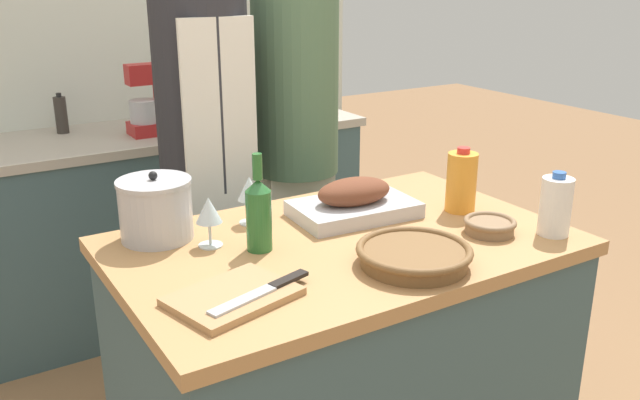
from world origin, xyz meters
TOP-DOWN VIEW (x-y plane):
  - kitchen_island at (0.00, 0.00)m, footprint 1.24×0.79m
  - back_counter at (0.00, 1.55)m, footprint 1.94×0.60m
  - back_wall at (0.00, 1.90)m, footprint 2.44×0.10m
  - roasting_pan at (0.13, 0.14)m, footprint 0.38×0.25m
  - wicker_basket at (0.06, -0.24)m, footprint 0.29×0.29m
  - cutting_board at (-0.41, -0.17)m, footprint 0.31×0.26m
  - stock_pot at (-0.43, 0.28)m, footprint 0.20×0.20m
  - mixing_bowl at (0.38, -0.18)m, footprint 0.15×0.15m
  - juice_jug at (0.44, 0.01)m, footprint 0.09×0.09m
  - milk_jug at (0.52, -0.28)m, footprint 0.09×0.09m
  - wine_bottle_green at (-0.23, 0.06)m, footprint 0.07×0.07m
  - wine_glass_left at (-0.33, 0.15)m, footprint 0.07×0.07m
  - wine_glass_right at (-0.16, 0.25)m, footprint 0.07×0.07m
  - knife_chef at (-0.35, -0.20)m, footprint 0.28×0.11m
  - stand_mixer at (-0.05, 1.47)m, footprint 0.18×0.14m
  - condiment_bottle_tall at (0.56, 1.56)m, footprint 0.06×0.06m
  - condiment_bottle_short at (0.46, 1.65)m, footprint 0.07×0.07m
  - condiment_bottle_extra at (-0.38, 1.70)m, footprint 0.05×0.05m
  - person_cook_aproned at (-0.06, 0.83)m, footprint 0.34×0.34m
  - person_cook_guest at (0.34, 0.85)m, footprint 0.34×0.34m

SIDE VIEW (x-z plane):
  - kitchen_island at x=0.00m, z-range 0.00..0.90m
  - back_counter at x=0.00m, z-range 0.00..0.91m
  - cutting_board at x=-0.41m, z-range 0.90..0.92m
  - knife_chef at x=-0.35m, z-range 0.92..0.93m
  - mixing_bowl at x=0.38m, z-range 0.90..0.94m
  - wicker_basket at x=0.06m, z-range 0.90..0.95m
  - roasting_pan at x=0.13m, z-range 0.89..1.01m
  - person_cook_guest at x=0.34m, z-range 0.10..1.82m
  - condiment_bottle_tall at x=0.56m, z-range 0.90..1.04m
  - condiment_bottle_short at x=0.46m, z-range 0.90..1.06m
  - milk_jug at x=0.52m, z-range 0.89..1.08m
  - stock_pot at x=-0.43m, z-range 0.89..1.08m
  - person_cook_aproned at x=-0.06m, z-range 0.10..1.88m
  - condiment_bottle_extra at x=-0.38m, z-range 0.90..1.08m
  - juice_jug at x=0.44m, z-range 0.89..1.09m
  - wine_glass_left at x=-0.33m, z-range 0.93..1.07m
  - wine_glass_right at x=-0.16m, z-range 0.93..1.07m
  - wine_bottle_green at x=-0.23m, z-range 0.87..1.14m
  - stand_mixer at x=-0.05m, z-range 0.88..1.19m
  - back_wall at x=0.00m, z-range 0.00..2.55m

